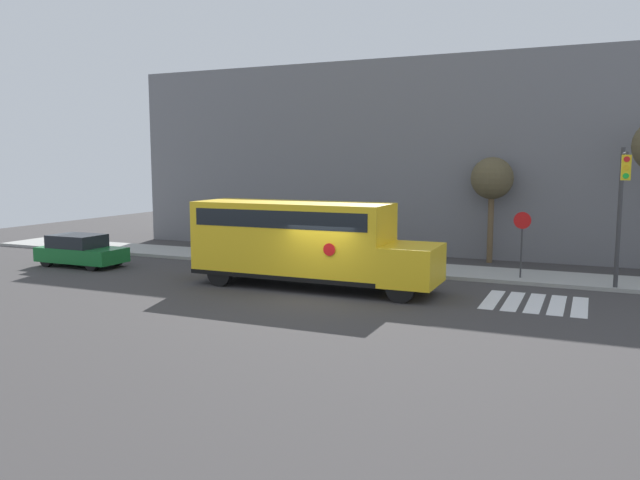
{
  "coord_description": "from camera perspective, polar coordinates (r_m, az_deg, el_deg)",
  "views": [
    {
      "loc": [
        8.64,
        -19.71,
        4.72
      ],
      "look_at": [
        -0.8,
        1.83,
        1.77
      ],
      "focal_mm": 35.0,
      "sensor_mm": 36.0,
      "label": 1
    }
  ],
  "objects": [
    {
      "name": "school_bus",
      "position": [
        23.45,
        -1.62,
        0.06
      ],
      "size": [
        9.36,
        2.57,
        3.21
      ],
      "color": "yellow",
      "rests_on": "ground"
    },
    {
      "name": "sidewalk_strip",
      "position": [
        27.98,
        5.35,
        -2.43
      ],
      "size": [
        44.0,
        3.0,
        0.15
      ],
      "color": "#9E9E99",
      "rests_on": "ground"
    },
    {
      "name": "tree_near_sidewalk",
      "position": [
        30.16,
        15.45,
        5.34
      ],
      "size": [
        1.96,
        1.96,
        4.95
      ],
      "color": "brown",
      "rests_on": "ground"
    },
    {
      "name": "ground_plane",
      "position": [
        22.03,
        -0.0,
        -5.21
      ],
      "size": [
        60.0,
        60.0,
        0.0
      ],
      "primitive_type": "plane",
      "color": "#3A3838"
    },
    {
      "name": "traffic_light",
      "position": [
        23.97,
        25.87,
        3.48
      ],
      "size": [
        0.28,
        3.2,
        5.24
      ],
      "color": "#38383A",
      "rests_on": "ground"
    },
    {
      "name": "building_backdrop",
      "position": [
        33.83,
        8.95,
        7.46
      ],
      "size": [
        32.0,
        4.0,
        9.9
      ],
      "color": "slate",
      "rests_on": "ground"
    },
    {
      "name": "stop_sign",
      "position": [
        25.8,
        17.97,
        0.34
      ],
      "size": [
        0.67,
        0.1,
        2.77
      ],
      "color": "#38383A",
      "rests_on": "ground"
    },
    {
      "name": "crosswalk_stripes",
      "position": [
        22.27,
        19.06,
        -5.46
      ],
      "size": [
        3.3,
        3.2,
        0.01
      ],
      "color": "white",
      "rests_on": "ground"
    },
    {
      "name": "parked_car",
      "position": [
        30.35,
        -21.06,
        -0.91
      ],
      "size": [
        4.02,
        1.81,
        1.44
      ],
      "color": "#196B2D",
      "rests_on": "ground"
    }
  ]
}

